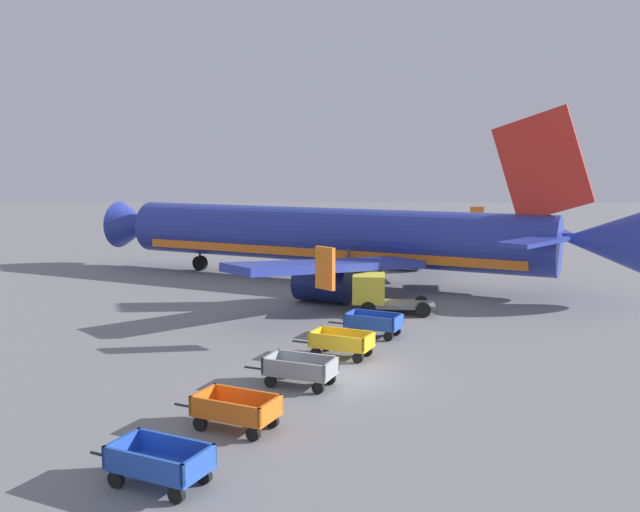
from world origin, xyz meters
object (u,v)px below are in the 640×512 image
service_truck_beside_carts (378,293)px  airplane (341,237)px  baggage_cart_third_in_row (300,370)px  baggage_cart_far_end (373,323)px  baggage_cart_nearest (159,463)px  baggage_cart_second_in_row (236,410)px  baggage_cart_fourth_in_row (341,343)px

service_truck_beside_carts → airplane: bearing=101.0°
baggage_cart_third_in_row → service_truck_beside_carts: 12.76m
baggage_cart_third_in_row → service_truck_beside_carts: size_ratio=0.80×
baggage_cart_third_in_row → baggage_cart_far_end: size_ratio=1.01×
airplane → baggage_cart_far_end: (1.35, -14.51, -2.45)m
airplane → service_truck_beside_carts: size_ratio=7.94×
airplane → baggage_cart_far_end: size_ratio=10.06×
baggage_cart_nearest → baggage_cart_third_in_row: (3.17, 7.87, 0.00)m
baggage_cart_far_end → service_truck_beside_carts: size_ratio=0.79×
baggage_cart_second_in_row → service_truck_beside_carts: 17.23m
baggage_cart_nearest → service_truck_beside_carts: bearing=71.4°
baggage_cart_far_end → airplane: bearing=95.3°
baggage_cart_third_in_row → baggage_cart_fourth_in_row: (1.55, 3.77, 0.00)m
baggage_cart_third_in_row → service_truck_beside_carts: service_truck_beside_carts is taller
baggage_cart_nearest → baggage_cart_far_end: (6.24, 15.14, 0.00)m
baggage_cart_second_in_row → service_truck_beside_carts: (5.36, 16.37, 0.50)m
baggage_cart_fourth_in_row → baggage_cart_far_end: size_ratio=1.00×
baggage_cart_second_in_row → baggage_cart_third_in_row: same height
airplane → baggage_cart_second_in_row: (-3.49, -25.92, -2.45)m
baggage_cart_third_in_row → baggage_cart_fourth_in_row: size_ratio=1.00×
baggage_cart_fourth_in_row → service_truck_beside_carts: size_ratio=0.79×
baggage_cart_third_in_row → baggage_cart_fourth_in_row: bearing=67.7°
baggage_cart_fourth_in_row → service_truck_beside_carts: 8.72m
baggage_cart_third_in_row → baggage_cart_far_end: bearing=67.1°
baggage_cart_second_in_row → baggage_cart_nearest: bearing=-110.6°
baggage_cart_fourth_in_row → service_truck_beside_carts: (2.04, 8.46, 0.50)m
service_truck_beside_carts → baggage_cart_fourth_in_row: bearing=-103.6°
airplane → service_truck_beside_carts: bearing=-79.0°
airplane → baggage_cart_third_in_row: size_ratio=9.97×
airplane → baggage_cart_third_in_row: 21.99m
baggage_cart_nearest → baggage_cart_third_in_row: 8.48m
baggage_cart_third_in_row → baggage_cart_second_in_row: bearing=-113.1°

